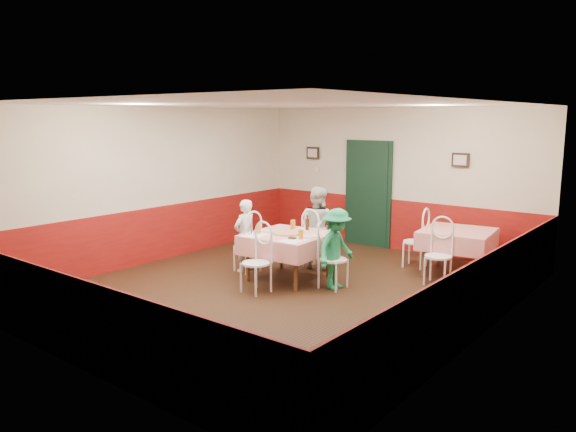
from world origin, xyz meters
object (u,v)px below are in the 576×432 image
Objects in this scene: second_table at (456,252)px; beer_bottle at (307,223)px; diner_left at (245,235)px; chair_near at (256,263)px; chair_left at (247,246)px; glass_a at (259,229)px; main_table at (288,257)px; chair_second_b at (438,257)px; glass_c at (293,224)px; chair_second_a at (415,242)px; chair_far at (316,243)px; glass_b at (301,235)px; chair_right at (333,260)px; diner_right at (336,249)px; pizza at (287,233)px; diner_far at (317,227)px; wallet at (292,238)px.

beer_bottle is (-1.97, -1.57, 0.50)m from second_table.
chair_near is at bearing 53.74° from diner_left.
second_table is 3.54m from chair_left.
chair_near reaches higher than glass_a.
chair_second_b reaches higher than main_table.
chair_left is 3.92× the size of beer_bottle.
main_table is 8.08× the size of glass_c.
glass_a is at bearing -43.00° from chair_second_a.
glass_c is (0.67, 0.42, 0.39)m from chair_left.
glass_b is at bearing 111.89° from chair_far.
chair_right is 1.99m from chair_second_a.
second_table is 2.26m from diner_right.
beer_bottle is (0.07, 0.45, 0.10)m from pizza.
diner_right reaches higher than beer_bottle.
chair_near is at bearing 91.74° from diner_far.
chair_near is 1.25m from diner_left.
chair_right reaches higher than pizza.
main_table is 0.85m from chair_far.
chair_right is at bearing -121.45° from second_table.
chair_left is 1.94× the size of pizza.
diner_left is 1.80m from diner_right.
second_table is at bearing -154.12° from diner_far.
glass_c is at bearing -48.76° from chair_second_a.
chair_left is 1.70m from chair_right.
chair_second_a is at bearing -11.65° from diner_right.
pizza is 0.37× the size of diner_left.
chair_second_b is 2.89m from glass_a.
glass_c is (-0.13, -0.48, 0.39)m from chair_far.
diner_far reaches higher than chair_second_a.
chair_left is at bearing 48.38° from diner_far.
chair_far is 1.22m from glass_b.
pizza is 0.43m from glass_c.
glass_b is (0.42, -0.21, 0.46)m from main_table.
chair_second_a is at bearing -141.55° from chair_far.
beer_bottle reaches higher than wallet.
diner_left is (-0.90, -0.06, 0.25)m from main_table.
main_table is 2.63× the size of pizza.
diner_far is 1.14× the size of diner_right.
glass_a is at bearing 104.43° from diner_right.
chair_second_b is (2.89, 1.30, 0.00)m from chair_left.
glass_b is (1.27, -0.16, 0.38)m from chair_left.
main_table is 11.09× the size of wallet.
chair_second_a is 6.69× the size of glass_a.
glass_c is at bearing 114.96° from pizza.
beer_bottle is at bearing 103.93° from chair_far.
chair_right and chair_far have the same top height.
chair_right reaches higher than main_table.
main_table is 5.31× the size of beer_bottle.
chair_near is 2.89m from chair_second_b.
main_table is at bearing 134.31° from wallet.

